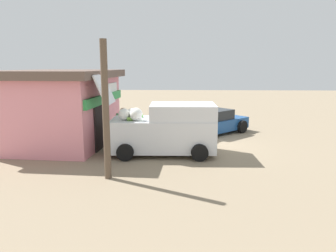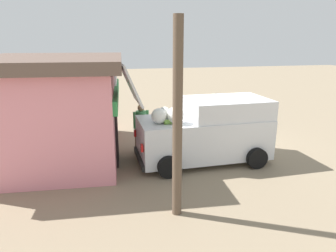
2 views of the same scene
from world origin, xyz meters
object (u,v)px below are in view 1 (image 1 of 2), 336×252
(unloaded_banana_pile, at_px, (85,148))
(paint_bucket, at_px, (138,131))
(delivery_van, at_px, (166,129))
(customer_bending, at_px, (125,132))
(storefront_bar, at_px, (61,107))
(vendor_standing, at_px, (123,124))
(parked_sedan, at_px, (209,122))

(unloaded_banana_pile, bearing_deg, paint_bucket, -27.21)
(unloaded_banana_pile, bearing_deg, delivery_van, -88.65)
(customer_bending, distance_m, paint_bucket, 2.86)
(storefront_bar, bearing_deg, paint_bucket, -61.04)
(paint_bucket, bearing_deg, vendor_standing, 169.52)
(parked_sedan, distance_m, paint_bucket, 3.53)
(customer_bending, xyz_separation_m, unloaded_banana_pile, (-0.39, 1.51, -0.57))
(storefront_bar, distance_m, delivery_van, 4.79)
(vendor_standing, relative_size, customer_bending, 1.32)
(storefront_bar, bearing_deg, parked_sedan, -71.63)
(customer_bending, bearing_deg, paint_bucket, -2.67)
(storefront_bar, distance_m, parked_sedan, 6.95)
(delivery_van, distance_m, unloaded_banana_pile, 3.21)
(storefront_bar, bearing_deg, unloaded_banana_pile, -136.98)
(storefront_bar, distance_m, paint_bucket, 3.75)
(parked_sedan, xyz_separation_m, unloaded_banana_pile, (-3.67, 5.12, -0.38))
(storefront_bar, distance_m, vendor_standing, 2.78)
(parked_sedan, height_order, paint_bucket, parked_sedan)
(vendor_standing, bearing_deg, unloaded_banana_pile, 134.28)
(storefront_bar, distance_m, unloaded_banana_pile, 2.50)
(delivery_van, distance_m, vendor_standing, 2.18)
(parked_sedan, distance_m, vendor_standing, 4.56)
(vendor_standing, xyz_separation_m, customer_bending, (-0.86, -0.23, -0.16))
(delivery_van, bearing_deg, customer_bending, 78.94)
(storefront_bar, bearing_deg, vendor_standing, -95.45)
(customer_bending, relative_size, unloaded_banana_pile, 1.59)
(customer_bending, xyz_separation_m, paint_bucket, (2.80, -0.13, -0.56))
(customer_bending, bearing_deg, parked_sedan, -47.70)
(parked_sedan, relative_size, vendor_standing, 2.63)
(unloaded_banana_pile, bearing_deg, vendor_standing, -45.72)
(storefront_bar, height_order, vendor_standing, storefront_bar)
(vendor_standing, bearing_deg, parked_sedan, -57.74)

